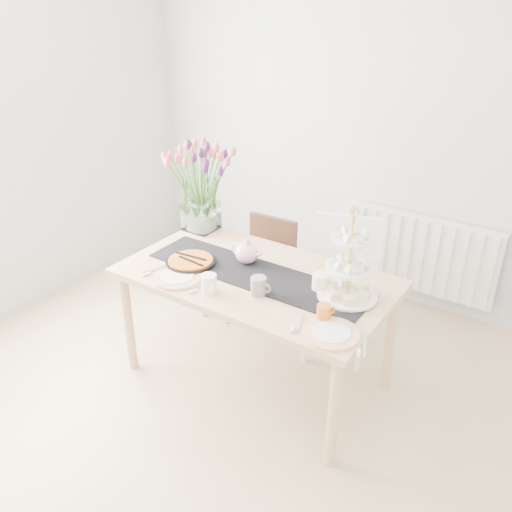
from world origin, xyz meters
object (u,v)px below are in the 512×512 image
Objects in this scene: radiator at (417,253)px; mug_grey at (258,286)px; mug_orange at (324,313)px; plate_right at (331,333)px; cream_jug at (321,282)px; chair_brown at (266,263)px; teapot at (247,253)px; plate_left at (177,278)px; tart_tin at (191,262)px; cake_stand at (349,275)px; chair_white at (343,276)px; mug_white at (209,283)px; dining_table at (256,286)px; tulip_vase at (199,174)px.

mug_grey reaches higher than radiator.
mug_orange is 0.31× the size of plate_right.
cream_jug is at bearing 39.07° from mug_grey.
teapot is at bearing -70.88° from chair_brown.
teapot is at bearing 59.50° from plate_left.
tart_tin is at bearing 115.19° from mug_orange.
tart_tin is 2.92× the size of mug_grey.
cake_stand is (0.04, -1.36, 0.44)m from radiator.
cake_stand is 0.19m from cream_jug.
chair_white reaches higher than mug_white.
cream_jug is (-0.13, -1.36, 0.35)m from radiator.
chair_brown is 1.16m from cake_stand.
cake_stand is at bearing 21.62° from plate_left.
cream_jug is 0.34× the size of plate_left.
chair_brown is 0.64m from chair_white.
dining_table is 0.47m from plate_left.
cake_stand is at bearing 6.94° from dining_table.
mug_orange is 0.31× the size of plate_left.
plate_left is 1.00m from plate_right.
plate_left is 1.01× the size of plate_right.
mug_orange is (0.55, -0.20, 0.12)m from dining_table.
mug_orange is (0.90, -0.85, 0.35)m from chair_brown.
chair_white is 4.03× the size of teapot.
tulip_vase reaches higher than tart_tin.
cake_stand is at bearing 63.11° from mug_white.
cake_stand is 1.69× the size of plate_left.
chair_white is at bearing 102.61° from cream_jug.
chair_brown reaches higher than radiator.
mug_grey is at bearing -150.51° from cake_stand.
chair_white is at bearing 58.85° from teapot.
mug_white is (0.29, -0.19, 0.03)m from tart_tin.
cream_jug is 0.92× the size of mug_grey.
plate_right is at bearing -20.02° from teapot.
mug_grey reaches higher than plate_right.
mug_grey is at bearing -137.28° from cream_jug.
dining_table is 0.25m from mug_grey.
tulip_vase reaches higher than mug_orange.
radiator is 1.17m from chair_brown.
radiator is 4.17× the size of plate_left.
mug_white is 0.25m from plate_left.
mug_grey is at bearing -103.69° from radiator.
mug_white is at bearing -129.50° from chair_white.
teapot is (-0.13, 0.09, 0.15)m from dining_table.
tulip_vase reaches higher than chair_white.
plate_right is at bearing -84.88° from chair_white.
chair_white reaches higher than mug_orange.
plate_right is at bearing 0.00° from plate_left.
chair_white is at bearing 47.06° from tart_tin.
tulip_vase reaches higher than plate_left.
cake_stand is at bearing 3.35° from cream_jug.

